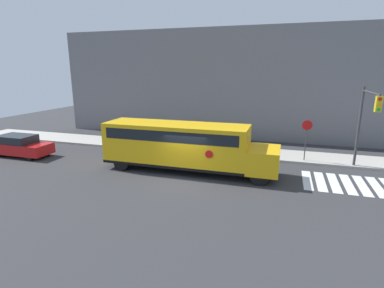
% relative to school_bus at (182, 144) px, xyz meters
% --- Properties ---
extents(ground_plane, '(60.00, 60.00, 0.00)m').
position_rel_school_bus_xyz_m(ground_plane, '(0.61, -1.47, -1.69)').
color(ground_plane, '#333335').
extents(sidewalk_strip, '(44.00, 3.00, 0.15)m').
position_rel_school_bus_xyz_m(sidewalk_strip, '(0.61, 5.03, -1.61)').
color(sidewalk_strip, '#B2ADA3').
rests_on(sidewalk_strip, ground).
extents(building_backdrop, '(32.00, 4.00, 9.66)m').
position_rel_school_bus_xyz_m(building_backdrop, '(0.61, 11.53, 3.14)').
color(building_backdrop, slate).
rests_on(building_backdrop, ground).
extents(crosswalk_stripes, '(5.40, 3.20, 0.01)m').
position_rel_school_bus_xyz_m(crosswalk_stripes, '(9.80, 0.53, -1.68)').
color(crosswalk_stripes, white).
rests_on(crosswalk_stripes, ground).
extents(school_bus, '(10.60, 2.57, 2.92)m').
position_rel_school_bus_xyz_m(school_bus, '(0.00, 0.00, 0.00)').
color(school_bus, yellow).
rests_on(school_bus, ground).
extents(parked_car, '(4.51, 1.79, 1.52)m').
position_rel_school_bus_xyz_m(parked_car, '(-12.35, -0.44, -0.94)').
color(parked_car, red).
rests_on(parked_car, ground).
extents(stop_sign, '(0.65, 0.10, 2.88)m').
position_rel_school_bus_xyz_m(stop_sign, '(7.32, 4.07, 0.18)').
color(stop_sign, '#38383A').
rests_on(stop_sign, ground).
extents(traffic_light, '(0.28, 3.67, 5.14)m').
position_rel_school_bus_xyz_m(traffic_light, '(10.32, 2.61, 1.75)').
color(traffic_light, '#38383A').
rests_on(traffic_light, ground).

